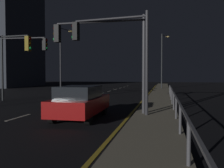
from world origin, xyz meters
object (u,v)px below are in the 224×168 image
object	(u,v)px
traffic_light_far_right	(1,54)
traffic_light_overhead_east	(111,43)
car	(80,102)
street_lamp_corner	(62,53)
traffic_light_mid_right	(22,55)
traffic_light_far_left	(101,44)
street_lamp_median	(163,56)

from	to	relation	value
traffic_light_far_right	traffic_light_overhead_east	bearing A→B (deg)	-16.35
car	street_lamp_corner	xyz separation A→B (m)	(-9.51, 19.48, 4.21)
traffic_light_mid_right	street_lamp_corner	world-z (taller)	street_lamp_corner
traffic_light_far_left	street_lamp_corner	xyz separation A→B (m)	(-10.11, 18.01, 1.31)
traffic_light_overhead_east	street_lamp_corner	distance (m)	21.26
traffic_light_overhead_east	traffic_light_mid_right	bearing A→B (deg)	147.56
traffic_light_mid_right	street_lamp_median	xyz separation A→B (m)	(10.90, 19.75, 1.20)
street_lamp_corner	traffic_light_far_left	bearing A→B (deg)	-60.69
traffic_light_far_right	street_lamp_corner	size ratio (longest dim) A/B	0.58
street_lamp_median	street_lamp_corner	bearing A→B (deg)	-152.34
traffic_light_mid_right	street_lamp_median	bearing A→B (deg)	61.10
traffic_light_mid_right	traffic_light_far_right	distance (m)	3.06
traffic_light_overhead_east	traffic_light_mid_right	distance (m)	10.11
traffic_light_overhead_east	street_lamp_corner	size ratio (longest dim) A/B	0.60
traffic_light_far_left	street_lamp_corner	world-z (taller)	street_lamp_corner
traffic_light_mid_right	traffic_light_far_left	size ratio (longest dim) A/B	1.05
traffic_light_mid_right	traffic_light_overhead_east	bearing A→B (deg)	-32.44
traffic_light_overhead_east	traffic_light_far_left	distance (m)	0.70
street_lamp_corner	car	bearing A→B (deg)	-63.97
traffic_light_mid_right	car	bearing A→B (deg)	-42.16
traffic_light_overhead_east	street_lamp_corner	xyz separation A→B (m)	(-10.75, 18.30, 1.31)
car	street_lamp_median	bearing A→B (deg)	82.21
traffic_light_far_left	street_lamp_corner	distance (m)	20.70
car	traffic_light_far_left	size ratio (longest dim) A/B	0.88
car	traffic_light_overhead_east	distance (m)	3.36
traffic_light_far_right	street_lamp_median	size ratio (longest dim) A/B	0.61
car	traffic_light_overhead_east	xyz separation A→B (m)	(1.24, 1.18, 2.89)
traffic_light_far_right	street_lamp_median	world-z (taller)	street_lamp_median
traffic_light_overhead_east	street_lamp_median	xyz separation A→B (m)	(2.37, 25.17, 1.21)
street_lamp_median	car	bearing A→B (deg)	-97.79
traffic_light_overhead_east	traffic_light_far_left	world-z (taller)	traffic_light_overhead_east
traffic_light_mid_right	traffic_light_far_left	bearing A→B (deg)	-33.05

